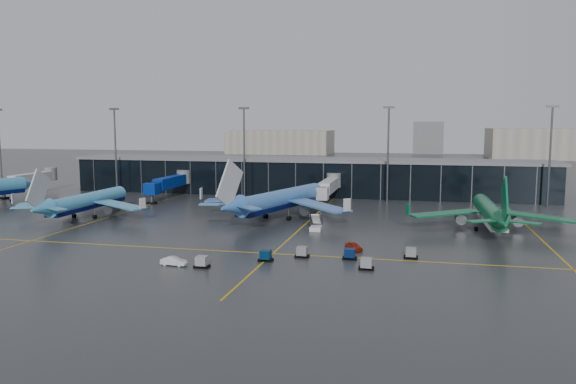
% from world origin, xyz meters
% --- Properties ---
extents(ground, '(600.00, 600.00, 0.00)m').
position_xyz_m(ground, '(0.00, 0.00, 0.00)').
color(ground, '#282B2D').
rests_on(ground, ground).
extents(terminal_pier, '(142.00, 17.00, 10.70)m').
position_xyz_m(terminal_pier, '(0.00, 62.00, 5.42)').
color(terminal_pier, black).
rests_on(terminal_pier, ground).
extents(jet_bridges, '(94.00, 27.50, 7.20)m').
position_xyz_m(jet_bridges, '(-35.00, 42.99, 4.55)').
color(jet_bridges, '#595B60').
rests_on(jet_bridges, ground).
extents(flood_masts, '(203.00, 0.50, 25.50)m').
position_xyz_m(flood_masts, '(5.00, 50.00, 13.81)').
color(flood_masts, '#595B60').
rests_on(flood_masts, ground).
extents(distant_hangars, '(260.00, 71.00, 22.00)m').
position_xyz_m(distant_hangars, '(49.94, 270.08, 8.79)').
color(distant_hangars, '#B2AD99').
rests_on(distant_hangars, ground).
extents(taxi_lines, '(220.00, 120.00, 0.02)m').
position_xyz_m(taxi_lines, '(10.00, 10.61, 0.01)').
color(taxi_lines, gold).
rests_on(taxi_lines, ground).
extents(airliner_arkefly, '(33.11, 37.69, 11.57)m').
position_xyz_m(airliner_arkefly, '(-39.49, 10.53, 5.78)').
color(airliner_arkefly, '#419ED7').
rests_on(airliner_arkefly, ground).
extents(airliner_klm_near, '(49.45, 52.97, 13.41)m').
position_xyz_m(airliner_klm_near, '(3.40, 18.97, 6.70)').
color(airliner_klm_near, '#3E79CD').
rests_on(airliner_klm_near, ground).
extents(airliner_aer_lingus, '(33.67, 38.21, 11.61)m').
position_xyz_m(airliner_aer_lingus, '(46.78, 14.48, 5.80)').
color(airliner_aer_lingus, '#0B6035').
rests_on(airliner_aer_lingus, ground).
extents(baggage_carts, '(32.09, 14.07, 1.70)m').
position_xyz_m(baggage_carts, '(17.94, -18.89, 0.76)').
color(baggage_carts, black).
rests_on(baggage_carts, ground).
extents(mobile_airstair, '(2.26, 3.24, 3.45)m').
position_xyz_m(mobile_airstair, '(13.39, 6.19, 0.77)').
color(mobile_airstair, white).
rests_on(mobile_airstair, ground).
extents(service_van_red, '(3.60, 4.07, 1.33)m').
position_xyz_m(service_van_red, '(22.58, -9.61, 0.67)').
color(service_van_red, '#9C1E0C').
rests_on(service_van_red, ground).
extents(service_van_white, '(4.04, 1.57, 1.31)m').
position_xyz_m(service_van_white, '(-2.48, -25.65, 0.66)').
color(service_van_white, silver).
rests_on(service_van_white, ground).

